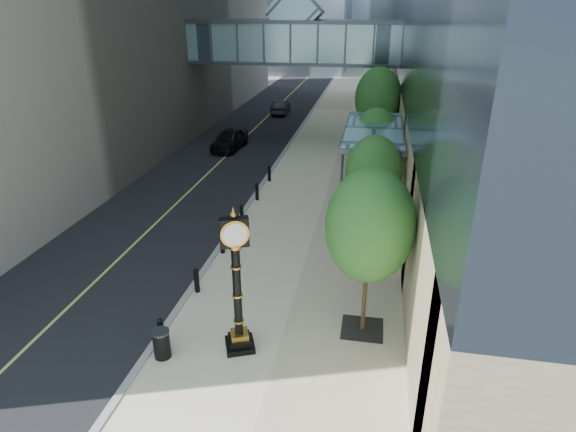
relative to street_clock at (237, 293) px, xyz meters
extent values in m
plane|color=gray|center=(0.22, -1.33, -2.12)|extent=(320.00, 320.00, 0.00)
cube|color=black|center=(-6.78, 38.67, -2.11)|extent=(8.00, 180.00, 0.02)
cube|color=beige|center=(1.22, 38.67, -2.09)|extent=(8.00, 180.00, 0.06)
cube|color=gray|center=(-2.78, 38.67, -2.08)|extent=(0.25, 180.00, 0.07)
cube|color=slate|center=(-2.78, 26.67, 5.38)|extent=(17.00, 4.00, 3.00)
cube|color=#383F44|center=(-2.78, 26.67, 3.93)|extent=(17.00, 4.20, 0.25)
cube|color=#383F44|center=(-2.78, 26.67, 6.83)|extent=(17.00, 4.20, 0.25)
cube|color=slate|center=(-2.78, 26.67, 7.48)|extent=(4.24, 3.00, 4.24)
cube|color=#383F44|center=(3.72, 12.67, 2.08)|extent=(3.00, 8.00, 0.25)
cube|color=slate|center=(3.72, 12.67, 2.23)|extent=(2.80, 7.80, 0.06)
cylinder|color=#383F44|center=(2.42, 8.97, -0.02)|extent=(0.12, 0.12, 4.20)
cylinder|color=#383F44|center=(2.42, 16.37, -0.02)|extent=(0.12, 0.12, 4.20)
cylinder|color=black|center=(-2.48, -0.33, -1.61)|extent=(0.20, 0.20, 0.90)
cylinder|color=black|center=(-2.48, 2.87, -1.61)|extent=(0.20, 0.20, 0.90)
cylinder|color=black|center=(-2.48, 6.07, -1.61)|extent=(0.20, 0.20, 0.90)
cylinder|color=black|center=(-2.48, 9.27, -1.61)|extent=(0.20, 0.20, 0.90)
cylinder|color=black|center=(-2.48, 12.47, -1.61)|extent=(0.20, 0.20, 0.90)
cylinder|color=black|center=(-2.48, 15.67, -1.61)|extent=(0.20, 0.20, 0.90)
cube|color=black|center=(3.82, 1.67, -2.05)|extent=(1.40, 1.40, 0.02)
cylinder|color=#4A361F|center=(3.82, 1.67, -0.54)|extent=(0.14, 0.14, 3.03)
ellipsoid|color=#295B21|center=(3.82, 1.67, 1.80)|extent=(2.77, 2.77, 3.70)
cube|color=black|center=(3.82, 8.17, -2.05)|extent=(1.40, 1.40, 0.02)
cylinder|color=#4A361F|center=(3.82, 8.17, -0.71)|extent=(0.14, 0.14, 2.69)
ellipsoid|color=#295B21|center=(3.82, 8.17, 1.36)|extent=(2.46, 2.46, 3.28)
cube|color=black|center=(3.82, 14.67, -2.05)|extent=(1.40, 1.40, 0.02)
cylinder|color=#4A361F|center=(3.82, 14.67, -0.74)|extent=(0.14, 0.14, 2.63)
ellipsoid|color=#295B21|center=(3.82, 14.67, 1.29)|extent=(2.41, 2.41, 3.21)
cube|color=black|center=(3.82, 21.17, -2.05)|extent=(1.40, 1.40, 0.02)
cylinder|color=#4A361F|center=(3.82, 21.17, -0.36)|extent=(0.14, 0.14, 3.39)
ellipsoid|color=#295B21|center=(3.82, 21.17, 2.26)|extent=(3.11, 3.11, 4.14)
cube|color=black|center=(3.82, 27.67, -2.05)|extent=(1.40, 1.40, 0.02)
cylinder|color=#4A361F|center=(3.82, 27.67, -0.83)|extent=(0.14, 0.14, 2.45)
ellipsoid|color=#295B21|center=(3.82, 27.67, 1.07)|extent=(2.25, 2.25, 3.00)
cube|color=black|center=(0.00, 0.00, -1.96)|extent=(1.16, 1.16, 0.20)
cube|color=black|center=(0.00, 0.00, -1.76)|extent=(0.90, 0.90, 0.20)
cube|color=#C58A29|center=(0.00, 0.00, -1.56)|extent=(0.71, 0.71, 0.20)
cylinder|color=black|center=(0.00, 0.00, 0.07)|extent=(0.26, 0.26, 3.06)
cube|color=black|center=(0.00, 0.00, 2.04)|extent=(0.89, 0.59, 0.89)
cylinder|color=white|center=(0.00, 0.17, 2.04)|extent=(0.65, 0.30, 0.69)
cylinder|color=white|center=(0.00, -0.17, 2.04)|extent=(0.65, 0.30, 0.69)
sphere|color=#C58A29|center=(0.00, 0.00, 2.59)|extent=(0.20, 0.20, 0.20)
cylinder|color=black|center=(-2.25, -0.85, -1.61)|extent=(0.69, 0.69, 0.90)
imported|color=beige|center=(4.72, 6.87, -1.27)|extent=(0.67, 0.57, 1.57)
imported|color=black|center=(-7.03, 22.34, -1.34)|extent=(2.16, 4.58, 1.51)
imported|color=#222227|center=(-5.72, 35.77, -1.42)|extent=(1.56, 4.17, 1.36)
camera|label=1|loc=(3.75, -11.92, 8.02)|focal=30.00mm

